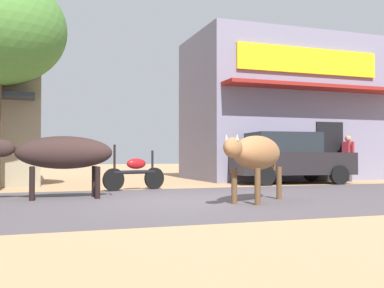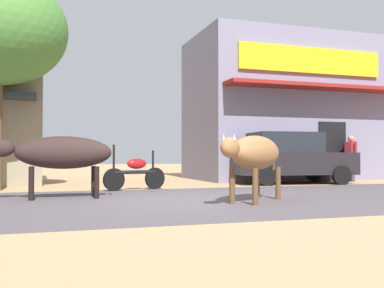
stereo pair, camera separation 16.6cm
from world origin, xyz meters
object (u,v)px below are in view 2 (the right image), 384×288
(parked_hatchback_car, at_px, (289,157))
(pedestrian_by_shop, at_px, (351,154))
(cow_near_brown, at_px, (61,153))
(cow_far_dark, at_px, (255,154))
(parked_motorcycle, at_px, (136,172))

(parked_hatchback_car, height_order, pedestrian_by_shop, parked_hatchback_car)
(cow_near_brown, relative_size, pedestrian_by_shop, 1.61)
(cow_far_dark, bearing_deg, parked_hatchback_car, 53.62)
(parked_motorcycle, bearing_deg, cow_far_dark, -67.16)
(cow_far_dark, xyz_separation_m, pedestrian_by_shop, (6.34, 5.35, 0.00))
(parked_hatchback_car, height_order, parked_motorcycle, parked_hatchback_car)
(cow_far_dark, height_order, pedestrian_by_shop, pedestrian_by_shop)
(parked_hatchback_car, height_order, cow_far_dark, parked_hatchback_car)
(pedestrian_by_shop, bearing_deg, cow_far_dark, -139.86)
(cow_far_dark, bearing_deg, cow_near_brown, 152.24)
(parked_motorcycle, bearing_deg, parked_hatchback_car, 12.84)
(cow_near_brown, bearing_deg, cow_far_dark, -27.76)
(parked_hatchback_car, xyz_separation_m, pedestrian_by_shop, (2.67, 0.37, 0.10))
(parked_motorcycle, distance_m, cow_near_brown, 2.79)
(parked_hatchback_car, xyz_separation_m, cow_far_dark, (-3.67, -4.98, 0.10))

